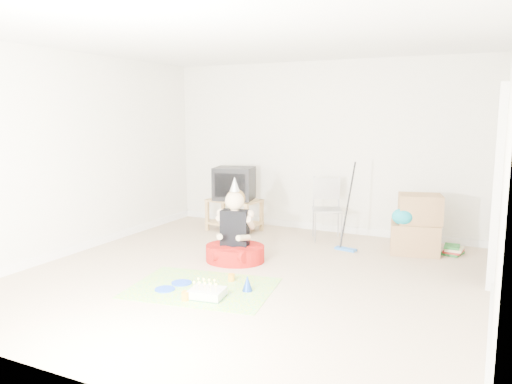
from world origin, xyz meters
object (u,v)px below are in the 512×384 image
at_px(birthday_cake, 207,294).
at_px(crt_tv, 234,183).
at_px(cardboard_boxes, 416,225).
at_px(folding_chair, 327,210).
at_px(tv_stand, 234,212).
at_px(seated_woman, 235,243).

bearing_deg(birthday_cake, crt_tv, 113.11).
bearing_deg(cardboard_boxes, folding_chair, 172.69).
bearing_deg(birthday_cake, tv_stand, 113.11).
xyz_separation_m(folding_chair, cardboard_boxes, (1.26, -0.16, -0.07)).
relative_size(tv_stand, seated_woman, 0.79).
height_order(tv_stand, folding_chair, folding_chair).
height_order(crt_tv, seated_woman, seated_woman).
bearing_deg(crt_tv, cardboard_boxes, -14.34).
height_order(crt_tv, birthday_cake, crt_tv).
xyz_separation_m(tv_stand, folding_chair, (1.48, 0.09, 0.15)).
distance_m(tv_stand, seated_woman, 1.64).
distance_m(seated_woman, birthday_cake, 1.29).
relative_size(folding_chair, seated_woman, 0.86).
bearing_deg(cardboard_boxes, birthday_cake, -121.81).
distance_m(crt_tv, seated_woman, 1.72).
bearing_deg(tv_stand, birthday_cake, -66.89).
relative_size(crt_tv, folding_chair, 0.64).
xyz_separation_m(folding_chair, seated_woman, (-0.69, -1.53, -0.21)).
bearing_deg(seated_woman, tv_stand, 118.74).
bearing_deg(folding_chair, tv_stand, -176.54).
height_order(folding_chair, seated_woman, seated_woman).
distance_m(cardboard_boxes, seated_woman, 2.39).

